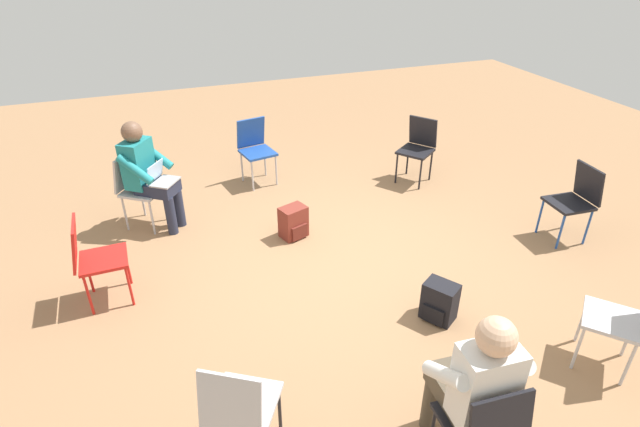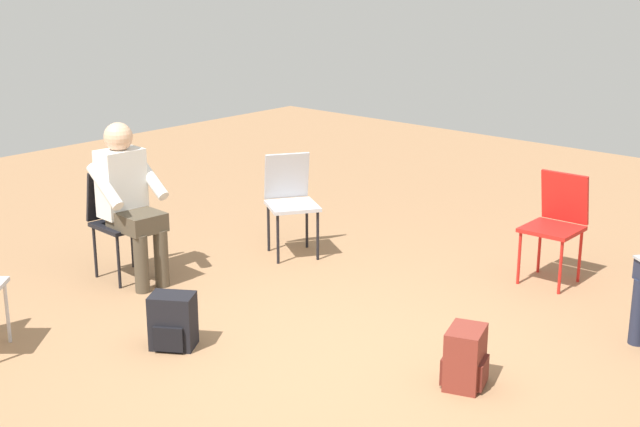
# 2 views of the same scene
# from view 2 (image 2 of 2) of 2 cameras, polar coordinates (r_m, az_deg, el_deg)

# --- Properties ---
(ground_plane) EXTENTS (14.07, 14.07, 0.00)m
(ground_plane) POSITION_cam_2_polar(r_m,az_deg,el_deg) (5.56, 1.08, -9.94)
(ground_plane) COLOR #99704C
(chair_southwest) EXTENTS (0.56, 0.58, 0.85)m
(chair_southwest) POSITION_cam_2_polar(r_m,az_deg,el_deg) (7.49, -1.91, 1.08)
(chair_southwest) COLOR #B7B7BC
(chair_southwest) RESTS_ON ground
(chair_west) EXTENTS (0.45, 0.41, 0.85)m
(chair_west) POSITION_cam_2_polar(r_m,az_deg,el_deg) (7.08, 14.90, -0.38)
(chair_west) COLOR red
(chair_west) RESTS_ON ground
(chair_south) EXTENTS (0.43, 0.46, 0.85)m
(chair_south) POSITION_cam_2_polar(r_m,az_deg,el_deg) (7.13, -12.79, -0.11)
(chair_south) COLOR black
(chair_south) RESTS_ON ground
(person_in_white) EXTENTS (0.52, 0.54, 1.24)m
(person_in_white) POSITION_cam_2_polar(r_m,az_deg,el_deg) (6.94, -12.16, 1.18)
(person_in_white) COLOR #4C4233
(person_in_white) RESTS_ON ground
(backpack_near_laptop_user) EXTENTS (0.32, 0.34, 0.36)m
(backpack_near_laptop_user) POSITION_cam_2_polar(r_m,az_deg,el_deg) (5.87, -9.38, -7.00)
(backpack_near_laptop_user) COLOR black
(backpack_near_laptop_user) RESTS_ON ground
(backpack_by_empty_chair) EXTENTS (0.33, 0.30, 0.36)m
(backpack_by_empty_chair) POSITION_cam_2_polar(r_m,az_deg,el_deg) (5.37, 9.26, -9.29)
(backpack_by_empty_chair) COLOR maroon
(backpack_by_empty_chair) RESTS_ON ground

